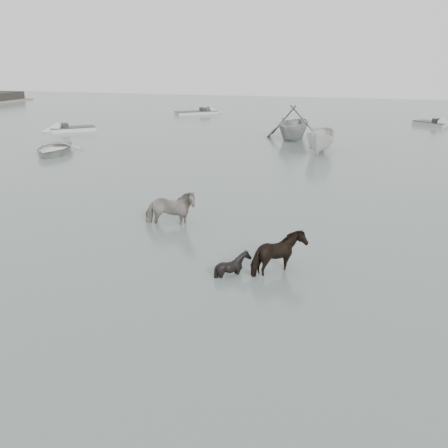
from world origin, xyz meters
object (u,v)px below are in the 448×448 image
(pony_pinto, at_px, (170,203))
(pony_black, at_px, (233,257))
(pony_dark, at_px, (280,250))
(rowboat_lead, at_px, (53,147))

(pony_pinto, height_order, pony_black, pony_pinto)
(pony_pinto, relative_size, pony_dark, 1.39)
(pony_black, bearing_deg, rowboat_lead, 45.62)
(pony_pinto, xyz_separation_m, rowboat_lead, (-13.27, 11.87, -0.40))
(pony_dark, height_order, pony_black, pony_dark)
(pony_black, bearing_deg, pony_dark, -72.49)
(pony_pinto, distance_m, pony_dark, 5.98)
(pony_pinto, xyz_separation_m, pony_black, (3.57, -3.87, -0.32))
(pony_pinto, relative_size, pony_black, 1.88)
(pony_pinto, bearing_deg, pony_black, -149.80)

